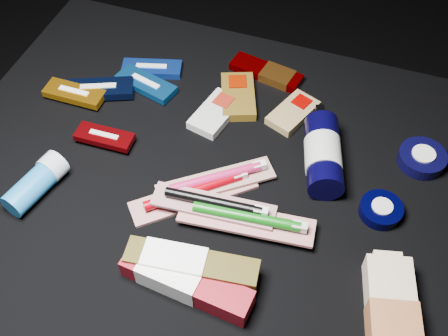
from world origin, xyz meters
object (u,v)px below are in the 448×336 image
(bodywash_bottle, at_px, (393,324))
(deodorant_stick, at_px, (37,183))
(lotion_bottle, at_px, (323,154))
(toothpaste_carton_red, at_px, (181,281))

(bodywash_bottle, relative_size, deodorant_stick, 1.71)
(deodorant_stick, bearing_deg, bodywash_bottle, 8.30)
(lotion_bottle, relative_size, toothpaste_carton_red, 0.96)
(lotion_bottle, height_order, deodorant_stick, lotion_bottle)
(lotion_bottle, distance_m, bodywash_bottle, 0.31)
(deodorant_stick, bearing_deg, lotion_bottle, 38.90)
(lotion_bottle, relative_size, bodywash_bottle, 0.95)
(bodywash_bottle, bearing_deg, toothpaste_carton_red, 172.51)
(bodywash_bottle, height_order, deodorant_stick, deodorant_stick)
(lotion_bottle, xyz_separation_m, deodorant_stick, (-0.44, -0.21, -0.01))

